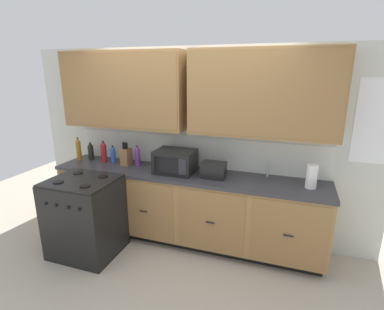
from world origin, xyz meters
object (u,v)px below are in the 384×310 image
toaster (214,170)px  bottle_dark (91,151)px  knife_block (126,156)px  bottle_red (104,152)px  bottle_amber (79,149)px  bottle_blue (113,154)px  microwave (175,161)px  paper_towel_roll (312,176)px  bottle_violet (138,156)px  stove_range (85,216)px

toaster → bottle_dark: (-1.83, 0.16, 0.02)m
knife_block → bottle_red: size_ratio=1.04×
bottle_amber → bottle_blue: 0.53m
microwave → bottle_dark: size_ratio=1.95×
microwave → bottle_blue: size_ratio=1.98×
paper_towel_roll → bottle_violet: bottle_violet is taller
stove_range → bottle_dark: size_ratio=3.87×
bottle_violet → bottle_red: bearing=-179.1°
bottle_violet → bottle_red: size_ratio=0.92×
bottle_dark → bottle_red: bearing=-9.7°
stove_range → bottle_dark: (-0.43, 0.75, 0.57)m
toaster → bottle_red: size_ratio=0.94×
knife_block → stove_range: bearing=-104.2°
bottle_dark → bottle_violet: 0.76m
bottle_red → bottle_dark: bearing=170.3°
knife_block → bottle_dark: (-0.60, 0.06, 0.00)m
paper_towel_roll → bottle_violet: size_ratio=0.95×
paper_towel_roll → bottle_dark: paper_towel_roll is taller
toaster → bottle_violet: (-1.07, 0.12, 0.04)m
knife_block → toaster: bearing=-4.6°
paper_towel_roll → bottle_amber: bottle_amber is taller
bottle_blue → microwave: bearing=-5.6°
microwave → bottle_dark: 1.34m
paper_towel_roll → bottle_red: bearing=178.4°
bottle_red → stove_range: bearing=-75.6°
bottle_red → paper_towel_roll: bearing=-1.6°
knife_block → bottle_blue: size_ratio=1.28×
knife_block → paper_towel_roll: knife_block is taller
bottle_amber → bottle_blue: (0.52, 0.05, -0.04)m
toaster → bottle_blue: 1.45m
toaster → bottle_red: (-1.59, 0.11, 0.05)m
microwave → bottle_violet: microwave is taller
paper_towel_roll → stove_range: bearing=-165.7°
toaster → bottle_amber: (-1.97, 0.08, 0.06)m
bottle_dark → bottle_violet: (0.76, -0.03, 0.01)m
bottle_amber → bottle_violet: 0.90m
knife_block → bottle_amber: size_ratio=0.95×
microwave → knife_block: size_ratio=1.55×
knife_block → paper_towel_roll: size_ratio=1.19×
bottle_red → bottle_amber: bearing=-174.2°
toaster → knife_block: knife_block is taller
bottle_amber → paper_towel_roll: bearing=-0.7°
knife_block → bottle_dark: size_ratio=1.26×
knife_block → bottle_blue: bearing=172.8°
stove_range → bottle_amber: 1.07m
toaster → bottle_red: 1.59m
bottle_violet → bottle_blue: bearing=179.4°
microwave → bottle_blue: (-0.95, 0.09, -0.02)m
stove_range → bottle_amber: size_ratio=2.90×
stove_range → toaster: (1.40, 0.59, 0.55)m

